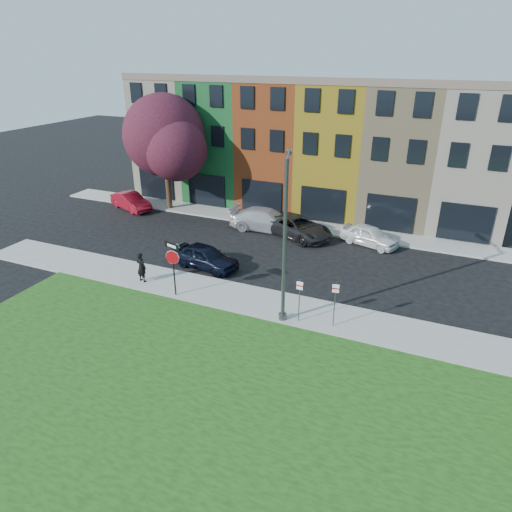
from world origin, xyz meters
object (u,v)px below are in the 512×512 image
at_px(man, 141,267).
at_px(street_lamp, 285,242).
at_px(stop_sign, 173,258).
at_px(sedan_near, 205,257).

bearing_deg(man, street_lamp, -173.82).
distance_m(stop_sign, sedan_near, 4.15).
bearing_deg(sedan_near, street_lamp, -110.78).
distance_m(sedan_near, street_lamp, 8.07).
relative_size(stop_sign, man, 1.73).
xyz_separation_m(sedan_near, street_lamp, (6.38, -3.61, 3.39)).
bearing_deg(street_lamp, sedan_near, 133.38).
bearing_deg(street_lamp, man, 160.30).
distance_m(stop_sign, street_lamp, 6.38).
relative_size(sedan_near, street_lamp, 0.57).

